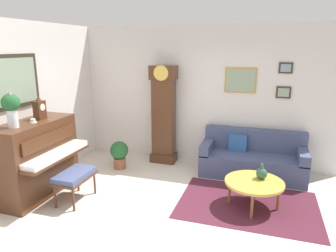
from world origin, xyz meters
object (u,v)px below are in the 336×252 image
(piano_bench, at_px, (75,177))
(green_jug, at_px, (262,173))
(teacup, at_px, (33,121))
(couch, at_px, (252,159))
(flower_vase, at_px, (11,106))
(piano, at_px, (37,158))
(coffee_table, at_px, (254,183))
(grandfather_clock, at_px, (164,117))
(potted_plant, at_px, (119,153))
(mantel_clock, at_px, (40,109))

(piano_bench, bearing_deg, green_jug, 15.60)
(teacup, relative_size, green_jug, 0.48)
(couch, height_order, flower_vase, flower_vase)
(piano, relative_size, coffee_table, 1.64)
(piano_bench, height_order, coffee_table, piano_bench)
(grandfather_clock, height_order, coffee_table, grandfather_clock)
(piano, relative_size, couch, 0.76)
(flower_vase, relative_size, potted_plant, 1.04)
(mantel_clock, relative_size, flower_vase, 0.66)
(couch, height_order, teacup, teacup)
(piano, distance_m, piano_bench, 0.75)
(piano_bench, height_order, mantel_clock, mantel_clock)
(potted_plant, bearing_deg, piano_bench, -92.22)
(piano_bench, bearing_deg, teacup, -177.40)
(mantel_clock, bearing_deg, flower_vase, -90.05)
(couch, bearing_deg, flower_vase, -145.51)
(grandfather_clock, relative_size, flower_vase, 3.50)
(piano, relative_size, green_jug, 6.00)
(piano_bench, relative_size, teacup, 6.03)
(coffee_table, relative_size, potted_plant, 1.57)
(couch, xyz_separation_m, flower_vase, (-3.32, -2.28, 1.24))
(mantel_clock, bearing_deg, couch, 27.26)
(grandfather_clock, relative_size, potted_plant, 3.62)
(piano, xyz_separation_m, couch, (3.32, 1.89, -0.31))
(mantel_clock, distance_m, flower_vase, 0.59)
(piano_bench, bearing_deg, flower_vase, -153.19)
(green_jug, xyz_separation_m, potted_plant, (-2.73, 0.65, -0.18))
(piano_bench, distance_m, teacup, 1.08)
(grandfather_clock, xyz_separation_m, potted_plant, (-0.72, -0.64, -0.64))
(piano_bench, bearing_deg, coffee_table, 13.67)
(piano, xyz_separation_m, mantel_clock, (0.00, 0.19, 0.78))
(piano_bench, relative_size, coffee_table, 0.80)
(mantel_clock, bearing_deg, piano_bench, -16.33)
(piano, bearing_deg, piano_bench, -1.89)
(flower_vase, height_order, teacup, flower_vase)
(piano_bench, xyz_separation_m, mantel_clock, (-0.71, 0.21, 1.00))
(piano, xyz_separation_m, potted_plant, (0.77, 1.41, -0.30))
(couch, bearing_deg, potted_plant, -169.17)
(grandfather_clock, relative_size, mantel_clock, 5.34)
(grandfather_clock, distance_m, teacup, 2.56)
(piano_bench, distance_m, coffee_table, 2.77)
(grandfather_clock, relative_size, coffee_table, 2.31)
(piano, distance_m, teacup, 0.64)
(piano, height_order, mantel_clock, mantel_clock)
(teacup, bearing_deg, mantel_clock, 103.27)
(piano, height_order, couch, piano)
(mantel_clock, xyz_separation_m, flower_vase, (-0.00, -0.57, 0.14))
(green_jug, bearing_deg, couch, 99.15)
(teacup, bearing_deg, couch, 30.86)
(piano_bench, bearing_deg, grandfather_clock, 69.39)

